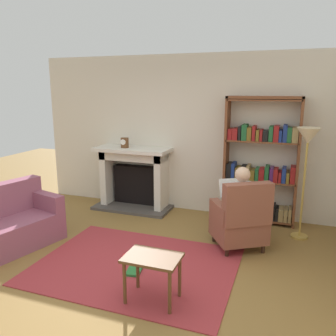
{
  "coord_description": "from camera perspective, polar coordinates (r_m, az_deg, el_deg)",
  "views": [
    {
      "loc": [
        1.69,
        -3.19,
        2.12
      ],
      "look_at": [
        0.1,
        1.2,
        1.05
      ],
      "focal_mm": 36.85,
      "sensor_mm": 36.0,
      "label": 1
    }
  ],
  "objects": [
    {
      "name": "ground",
      "position": [
        4.19,
        -7.22,
        -17.63
      ],
      "size": [
        14.0,
        14.0,
        0.0
      ],
      "primitive_type": "plane",
      "color": "olive"
    },
    {
      "name": "scattered_books",
      "position": [
        4.45,
        -5.92,
        -15.25
      ],
      "size": [
        0.42,
        0.57,
        0.03
      ],
      "color": "#267233",
      "rests_on": "area_rug"
    },
    {
      "name": "mantel_clock",
      "position": [
        6.12,
        -7.18,
        4.17
      ],
      "size": [
        0.14,
        0.14,
        0.17
      ],
      "color": "brown",
      "rests_on": "fireplace"
    },
    {
      "name": "fireplace",
      "position": [
        6.28,
        -5.52,
        -1.29
      ],
      "size": [
        1.38,
        0.64,
        1.11
      ],
      "color": "#4C4742",
      "rests_on": "ground"
    },
    {
      "name": "area_rug",
      "position": [
        4.42,
        -5.39,
        -15.75
      ],
      "size": [
        2.4,
        1.8,
        0.01
      ],
      "primitive_type": "cube",
      "color": "#9F3035",
      "rests_on": "ground"
    },
    {
      "name": "seated_reader",
      "position": [
        4.78,
        11.49,
        -5.65
      ],
      "size": [
        0.55,
        0.59,
        1.14
      ],
      "rotation": [
        0.0,
        0.0,
        3.71
      ],
      "color": "silver",
      "rests_on": "ground"
    },
    {
      "name": "bookshelf",
      "position": [
        5.67,
        15.08,
        0.49
      ],
      "size": [
        1.14,
        0.32,
        2.02
      ],
      "color": "brown",
      "rests_on": "ground"
    },
    {
      "name": "floor_lamp",
      "position": [
        5.14,
        22.05,
        3.46
      ],
      "size": [
        0.32,
        0.32,
        1.61
      ],
      "color": "#B7933F",
      "rests_on": "ground"
    },
    {
      "name": "side_table",
      "position": [
        3.58,
        -2.59,
        -15.54
      ],
      "size": [
        0.56,
        0.39,
        0.49
      ],
      "color": "brown",
      "rests_on": "ground"
    },
    {
      "name": "armchair_reading",
      "position": [
        4.74,
        11.97,
        -8.33
      ],
      "size": [
        0.87,
        0.87,
        0.97
      ],
      "rotation": [
        0.0,
        0.0,
        3.71
      ],
      "color": "#331E14",
      "rests_on": "ground"
    },
    {
      "name": "back_wall",
      "position": [
        6.03,
        3.48,
        5.54
      ],
      "size": [
        5.6,
        0.1,
        2.7
      ],
      "primitive_type": "cube",
      "color": "beige",
      "rests_on": "ground"
    }
  ]
}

